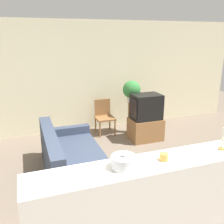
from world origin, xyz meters
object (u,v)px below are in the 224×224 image
Objects in this scene: wooden_chair at (104,115)px; potted_plant at (132,90)px; couch at (72,161)px; television at (146,107)px; decorative_bowl at (124,162)px.

wooden_chair is 1.60× the size of potted_plant.
wooden_chair is (1.15, 1.73, 0.18)m from couch.
couch is 2.22m from television.
couch is at bearing -139.60° from potted_plant.
couch is 2.91× the size of television.
decorative_bowl is (-1.58, -3.34, 0.07)m from potted_plant.
potted_plant is at bearing 64.61° from decorative_bowl.
couch is 2.27× the size of wooden_chair.
potted_plant is at bearing 104.47° from television.
potted_plant reaches higher than television.
decorative_bowl is at bearing -83.90° from couch.
couch is 2.09m from wooden_chair.
television reaches higher than wooden_chair.
decorative_bowl is (-1.72, -2.82, 0.36)m from television.
potted_plant is 2.08× the size of decorative_bowl.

